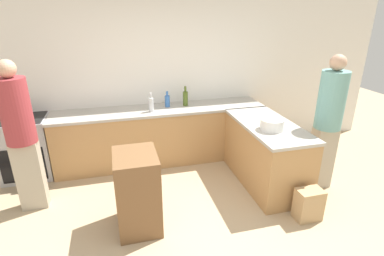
# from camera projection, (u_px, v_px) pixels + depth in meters

# --- Properties ---
(ground_plane) EXTENTS (14.00, 14.00, 0.00)m
(ground_plane) POSITION_uv_depth(u_px,v_px,m) (194.00, 243.00, 3.19)
(ground_plane) COLOR tan
(wall_back) EXTENTS (8.00, 0.06, 2.70)m
(wall_back) POSITION_uv_depth(u_px,v_px,m) (156.00, 75.00, 4.79)
(wall_back) COLOR white
(wall_back) RESTS_ON ground_plane
(counter_back) EXTENTS (3.28, 0.65, 0.89)m
(counter_back) POSITION_uv_depth(u_px,v_px,m) (162.00, 135.00, 4.81)
(counter_back) COLOR tan
(counter_back) RESTS_ON ground_plane
(counter_peninsula) EXTENTS (0.69, 1.49, 0.89)m
(counter_peninsula) POSITION_uv_depth(u_px,v_px,m) (265.00, 153.00, 4.19)
(counter_peninsula) COLOR tan
(counter_peninsula) RESTS_ON ground_plane
(range_oven) EXTENTS (0.69, 0.59, 0.90)m
(range_oven) POSITION_uv_depth(u_px,v_px,m) (26.00, 148.00, 4.35)
(range_oven) COLOR #ADADB2
(range_oven) RESTS_ON ground_plane
(island_table) EXTENTS (0.46, 0.57, 0.91)m
(island_table) POSITION_uv_depth(u_px,v_px,m) (138.00, 192.00, 3.29)
(island_table) COLOR brown
(island_table) RESTS_ON ground_plane
(mixing_bowl) EXTENTS (0.30, 0.30, 0.14)m
(mixing_bowl) POSITION_uv_depth(u_px,v_px,m) (272.00, 124.00, 3.80)
(mixing_bowl) COLOR white
(mixing_bowl) RESTS_ON counter_peninsula
(water_bottle_blue) EXTENTS (0.08, 0.08, 0.25)m
(water_bottle_blue) POSITION_uv_depth(u_px,v_px,m) (167.00, 101.00, 4.71)
(water_bottle_blue) COLOR #386BB7
(water_bottle_blue) RESTS_ON counter_back
(vinegar_bottle_clear) EXTENTS (0.07, 0.07, 0.29)m
(vinegar_bottle_clear) POSITION_uv_depth(u_px,v_px,m) (151.00, 104.00, 4.47)
(vinegar_bottle_clear) COLOR silver
(vinegar_bottle_clear) RESTS_ON counter_back
(olive_oil_bottle) EXTENTS (0.08, 0.08, 0.31)m
(olive_oil_bottle) POSITION_uv_depth(u_px,v_px,m) (185.00, 98.00, 4.75)
(olive_oil_bottle) COLOR #475B1E
(olive_oil_bottle) RESTS_ON counter_back
(person_by_range) EXTENTS (0.33, 0.33, 1.84)m
(person_by_range) POSITION_uv_depth(u_px,v_px,m) (21.00, 133.00, 3.43)
(person_by_range) COLOR #ADA38E
(person_by_range) RESTS_ON ground_plane
(person_at_peninsula) EXTENTS (0.34, 0.34, 1.82)m
(person_at_peninsula) POSITION_uv_depth(u_px,v_px,m) (328.00, 119.00, 3.88)
(person_at_peninsula) COLOR #ADA38E
(person_at_peninsula) RESTS_ON ground_plane
(paper_bag) EXTENTS (0.30, 0.20, 0.39)m
(paper_bag) POSITION_uv_depth(u_px,v_px,m) (308.00, 205.00, 3.50)
(paper_bag) COLOR tan
(paper_bag) RESTS_ON ground_plane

